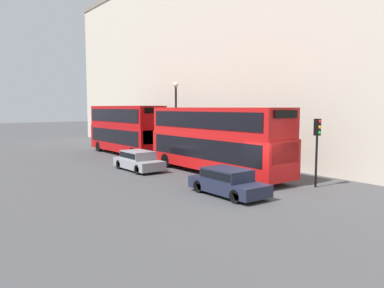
# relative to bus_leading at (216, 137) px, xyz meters

# --- Properties ---
(ground_plane) EXTENTS (200.00, 200.00, 0.00)m
(ground_plane) POSITION_rel_bus_leading_xyz_m (-1.60, -5.21, -2.38)
(ground_plane) COLOR #424244
(building_facade) EXTENTS (1.10, 80.00, 18.33)m
(building_facade) POSITION_rel_bus_leading_xyz_m (5.40, -5.21, 7.09)
(building_facade) COLOR beige
(building_facade) RESTS_ON ground
(bus_leading) EXTENTS (2.59, 11.44, 4.31)m
(bus_leading) POSITION_rel_bus_leading_xyz_m (0.00, 0.00, 0.00)
(bus_leading) COLOR red
(bus_leading) RESTS_ON ground
(bus_second_in_queue) EXTENTS (2.59, 10.34, 4.45)m
(bus_second_in_queue) POSITION_rel_bus_leading_xyz_m (-0.00, 12.77, 0.07)
(bus_second_in_queue) COLOR #B20C0F
(bus_second_in_queue) RESTS_ON ground
(car_dark_sedan) EXTENTS (1.77, 4.25, 1.32)m
(car_dark_sedan) POSITION_rel_bus_leading_xyz_m (-3.40, -4.94, -1.68)
(car_dark_sedan) COLOR #1E2338
(car_dark_sedan) RESTS_ON ground
(car_hatchback) EXTENTS (1.80, 4.23, 1.34)m
(car_hatchback) POSITION_rel_bus_leading_xyz_m (-3.40, 4.17, -1.67)
(car_hatchback) COLOR gray
(car_hatchback) RESTS_ON ground
(traffic_light) EXTENTS (0.30, 0.36, 3.72)m
(traffic_light) POSITION_rel_bus_leading_xyz_m (1.68, -6.44, 0.30)
(traffic_light) COLOR black
(traffic_light) RESTS_ON ground
(street_lamp) EXTENTS (0.44, 0.44, 6.42)m
(street_lamp) POSITION_rel_bus_leading_xyz_m (2.17, 7.73, 1.59)
(street_lamp) COLOR black
(street_lamp) RESTS_ON ground
(pedestrian) EXTENTS (0.36, 0.36, 1.58)m
(pedestrian) POSITION_rel_bus_leading_xyz_m (2.28, 15.03, -1.66)
(pedestrian) COLOR brown
(pedestrian) RESTS_ON ground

